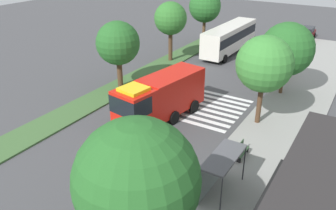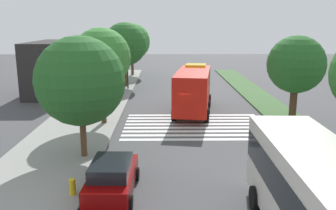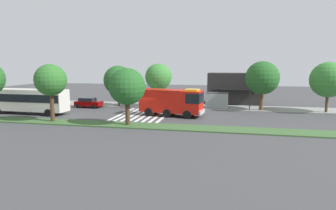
# 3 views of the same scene
# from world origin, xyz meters

# --- Properties ---
(ground_plane) EXTENTS (120.00, 120.00, 0.00)m
(ground_plane) POSITION_xyz_m (0.00, 0.00, 0.00)
(ground_plane) COLOR #424244
(sidewalk) EXTENTS (60.00, 5.57, 0.14)m
(sidewalk) POSITION_xyz_m (0.00, 8.55, 0.07)
(sidewalk) COLOR gray
(sidewalk) RESTS_ON ground_plane
(median_strip) EXTENTS (60.00, 3.00, 0.14)m
(median_strip) POSITION_xyz_m (0.00, -7.27, 0.07)
(median_strip) COLOR #3D6033
(median_strip) RESTS_ON ground_plane
(crosswalk) EXTENTS (6.75, 10.38, 0.01)m
(crosswalk) POSITION_xyz_m (-0.95, 0.00, 0.01)
(crosswalk) COLOR silver
(crosswalk) RESTS_ON ground_plane
(fire_truck) EXTENTS (8.96, 3.84, 3.78)m
(fire_truck) POSITION_xyz_m (3.30, -0.21, 2.08)
(fire_truck) COLOR red
(fire_truck) RESTS_ON ground_plane
(parked_car_mid) EXTENTS (4.35, 2.17, 1.63)m
(parked_car_mid) POSITION_xyz_m (-11.68, 4.57, 0.85)
(parked_car_mid) COLOR #720505
(parked_car_mid) RESTS_ON ground_plane
(bus_stop_shelter) EXTENTS (3.50, 1.40, 2.46)m
(bus_stop_shelter) POSITION_xyz_m (8.90, 7.39, 1.89)
(bus_stop_shelter) COLOR #4C4C51
(bus_stop_shelter) RESTS_ON sidewalk
(bench_near_shelter) EXTENTS (1.60, 0.50, 0.90)m
(bench_near_shelter) POSITION_xyz_m (4.90, 7.37, 0.59)
(bench_near_shelter) COLOR #2D472D
(bench_near_shelter) RESTS_ON sidewalk
(street_lamp) EXTENTS (0.36, 0.36, 5.42)m
(street_lamp) POSITION_xyz_m (13.83, 6.37, 3.39)
(street_lamp) COLOR #2D2D30
(street_lamp) RESTS_ON sidewalk
(storefront_building) EXTENTS (9.29, 5.44, 5.51)m
(storefront_building) POSITION_xyz_m (11.72, 13.65, 2.76)
(storefront_building) COLOR #282626
(storefront_building) RESTS_ON ground_plane
(sidewalk_tree_far_west) EXTENTS (4.85, 4.85, 6.68)m
(sidewalk_tree_far_west) POSITION_xyz_m (-7.28, 6.77, 4.39)
(sidewalk_tree_far_west) COLOR #513823
(sidewalk_tree_far_west) RESTS_ON sidewalk
(sidewalk_tree_west) EXTENTS (4.27, 4.27, 7.00)m
(sidewalk_tree_west) POSITION_xyz_m (-0.42, 6.77, 4.98)
(sidewalk_tree_west) COLOR #47301E
(sidewalk_tree_west) RESTS_ON sidewalk
(sidewalk_tree_east) EXTENTS (4.98, 4.98, 7.36)m
(sidewalk_tree_east) POSITION_xyz_m (15.53, 6.77, 4.98)
(sidewalk_tree_east) COLOR #513823
(sidewalk_tree_east) RESTS_ON sidewalk
(sidewalk_tree_far_east) EXTENTS (5.08, 5.08, 7.22)m
(sidewalk_tree_far_east) POSITION_xyz_m (24.57, 6.77, 4.81)
(sidewalk_tree_far_east) COLOR #513823
(sidewalk_tree_far_east) RESTS_ON sidewalk
(median_tree_center) EXTENTS (4.17, 4.17, 6.45)m
(median_tree_center) POSITION_xyz_m (-0.62, -7.27, 4.47)
(median_tree_center) COLOR #47301E
(median_tree_center) RESTS_ON median_strip
(fire_hydrant) EXTENTS (0.28, 0.28, 0.70)m
(fire_hydrant) POSITION_xyz_m (-11.95, 6.27, 0.49)
(fire_hydrant) COLOR gold
(fire_hydrant) RESTS_ON sidewalk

